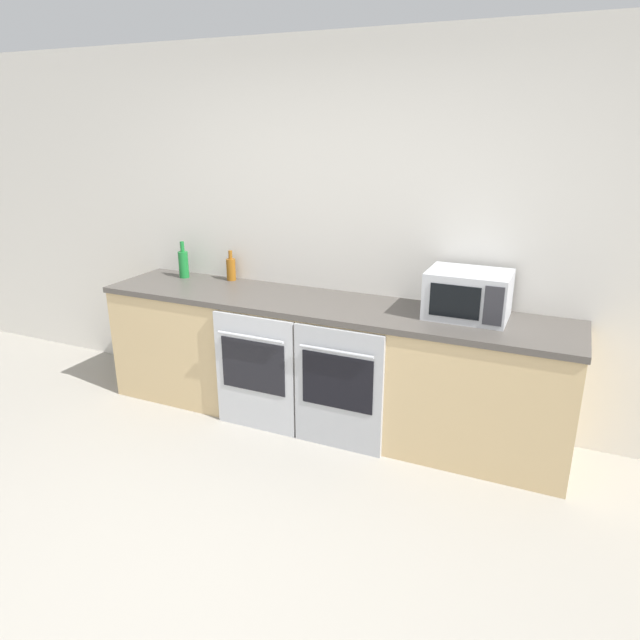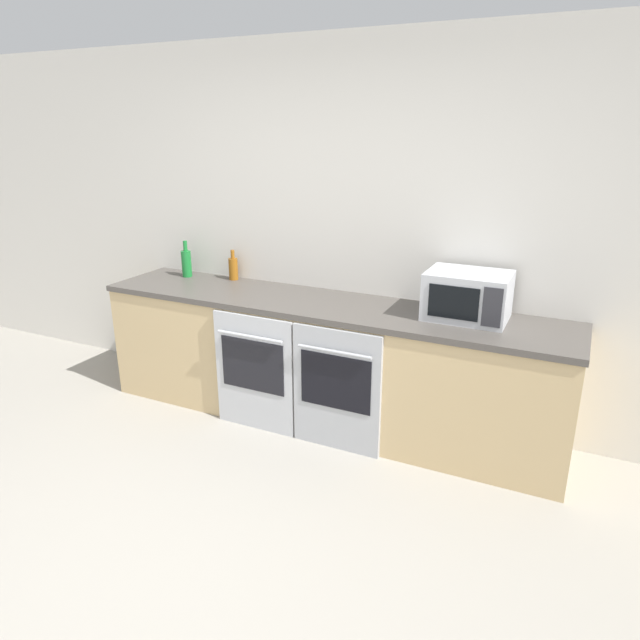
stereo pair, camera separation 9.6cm
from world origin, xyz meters
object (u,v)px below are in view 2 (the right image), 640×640
oven_right (336,390)px  microwave (468,295)px  oven_left (254,373)px  bottle_green (186,263)px  bottle_amber (233,268)px

oven_right → microwave: microwave is taller
oven_right → oven_left: bearing=180.0°
microwave → bottle_green: size_ratio=1.74×
oven_left → microwave: microwave is taller
bottle_green → oven_right: bearing=-18.0°
microwave → bottle_amber: size_ratio=2.13×
oven_left → bottle_amber: 0.95m
oven_right → bottle_green: (-1.52, 0.49, 0.57)m
bottle_amber → bottle_green: bearing=-168.3°
oven_right → bottle_amber: bottle_amber is taller
oven_left → bottle_green: bottle_green is taller
oven_left → bottle_green: 1.18m
bottle_green → bottle_amber: bearing=11.7°
oven_left → oven_right: bearing=0.0°
bottle_amber → oven_left: bearing=-47.8°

